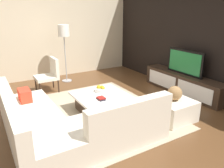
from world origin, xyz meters
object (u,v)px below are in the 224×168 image
object	(u,v)px
television	(185,62)
coffee_table	(101,103)
decorative_ball	(175,93)
book_stack	(101,98)
accent_chair_near	(50,73)
sectional_couch	(65,124)
fruit_bowl	(101,89)
ottoman	(173,110)
media_console	(183,84)
floor_lamp	(64,34)

from	to	relation	value
television	coffee_table	size ratio (longest dim) A/B	1.01
decorative_ball	book_stack	bearing A→B (deg)	-124.14
coffee_table	accent_chair_near	size ratio (longest dim) A/B	1.21
sectional_couch	book_stack	bearing A→B (deg)	113.74
television	book_stack	distance (m)	2.45
decorative_ball	book_stack	xyz separation A→B (m)	(-0.79, -1.16, -0.14)
television	fruit_bowl	world-z (taller)	television
ottoman	media_console	bearing A→B (deg)	125.75
floor_lamp	decorative_ball	world-z (taller)	floor_lamp
television	ottoman	xyz separation A→B (m)	(0.91, -1.26, -0.60)
accent_chair_near	decorative_ball	bearing A→B (deg)	18.14
floor_lamp	media_console	bearing A→B (deg)	41.51
media_console	ottoman	distance (m)	1.55
television	accent_chair_near	xyz separation A→B (m)	(-1.88, -2.83, -0.32)
television	decorative_ball	bearing A→B (deg)	-54.26
media_console	coffee_table	size ratio (longest dim) A/B	2.18
television	ottoman	size ratio (longest dim) A/B	1.52
media_console	television	size ratio (longest dim) A/B	2.16
media_console	floor_lamp	bearing A→B (deg)	-138.49
accent_chair_near	television	bearing A→B (deg)	45.09
sectional_couch	decorative_ball	size ratio (longest dim) A/B	8.50
decorative_ball	floor_lamp	bearing A→B (deg)	-164.62
accent_chair_near	floor_lamp	size ratio (longest dim) A/B	0.53
fruit_bowl	ottoman	bearing A→B (deg)	38.45
ottoman	book_stack	distance (m)	1.41
fruit_bowl	decorative_ball	bearing A→B (deg)	38.45
book_stack	sectional_couch	bearing A→B (deg)	-66.26
coffee_table	fruit_bowl	world-z (taller)	fruit_bowl
fruit_bowl	book_stack	size ratio (longest dim) A/B	1.43
media_console	accent_chair_near	world-z (taller)	accent_chair_near
ottoman	accent_chair_near	bearing A→B (deg)	-150.51
sectional_couch	decorative_ball	distance (m)	2.09
accent_chair_near	book_stack	distance (m)	2.04
sectional_couch	fruit_bowl	size ratio (longest dim) A/B	8.45
television	media_console	bearing A→B (deg)	-90.00
television	decorative_ball	xyz separation A→B (m)	(0.91, -1.26, -0.27)
accent_chair_near	sectional_couch	bearing A→B (deg)	-22.17
sectional_couch	decorative_ball	xyz separation A→B (m)	(0.40, 2.03, 0.26)
media_console	fruit_bowl	distance (m)	2.22
coffee_table	accent_chair_near	world-z (taller)	accent_chair_near
media_console	television	world-z (taller)	television
television	fruit_bowl	distance (m)	2.25
sectional_couch	coffee_table	world-z (taller)	sectional_couch
fruit_bowl	sectional_couch	bearing A→B (deg)	-54.31
accent_chair_near	coffee_table	bearing A→B (deg)	5.43
television	book_stack	bearing A→B (deg)	-87.16
media_console	ottoman	world-z (taller)	media_console
sectional_couch	accent_chair_near	xyz separation A→B (m)	(-2.38, 0.46, 0.21)
sectional_couch	coffee_table	bearing A→B (deg)	121.31
television	floor_lamp	world-z (taller)	floor_lamp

